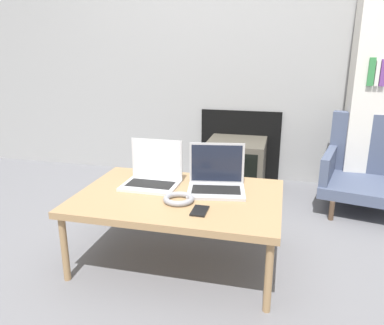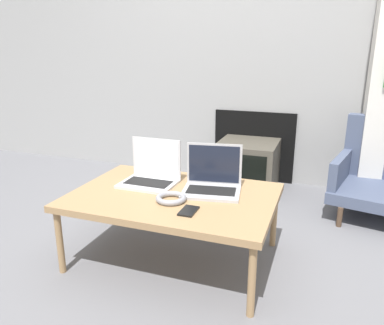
{
  "view_description": "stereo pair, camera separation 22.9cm",
  "coord_description": "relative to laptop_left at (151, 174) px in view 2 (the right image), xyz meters",
  "views": [
    {
      "loc": [
        0.53,
        -1.65,
        1.15
      ],
      "look_at": [
        0.0,
        0.48,
        0.49
      ],
      "focal_mm": 35.0,
      "sensor_mm": 36.0,
      "label": 1
    },
    {
      "loc": [
        0.75,
        -1.58,
        1.15
      ],
      "look_at": [
        0.0,
        0.48,
        0.49
      ],
      "focal_mm": 35.0,
      "sensor_mm": 36.0,
      "label": 2
    }
  ],
  "objects": [
    {
      "name": "ground_plane",
      "position": [
        0.19,
        -0.3,
        -0.45
      ],
      "size": [
        14.0,
        14.0,
        0.0
      ],
      "primitive_type": "plane",
      "color": "slate"
    },
    {
      "name": "laptop_left",
      "position": [
        0.0,
        0.0,
        0.0
      ],
      "size": [
        0.32,
        0.25,
        0.25
      ],
      "rotation": [
        0.0,
        0.0,
        -0.01
      ],
      "color": "silver",
      "rests_on": "table"
    },
    {
      "name": "table",
      "position": [
        0.19,
        -0.12,
        -0.09
      ],
      "size": [
        1.1,
        0.76,
        0.39
      ],
      "color": "#9E7A51",
      "rests_on": "ground_plane"
    },
    {
      "name": "wall_back",
      "position": [
        0.19,
        1.44,
        0.84
      ],
      "size": [
        7.0,
        0.08,
        2.6
      ],
      "color": "#999999",
      "rests_on": "ground_plane"
    },
    {
      "name": "phone",
      "position": [
        0.35,
        -0.32,
        -0.05
      ],
      "size": [
        0.07,
        0.12,
        0.01
      ],
      "color": "black",
      "rests_on": "table"
    },
    {
      "name": "tv",
      "position": [
        0.34,
        1.14,
        -0.25
      ],
      "size": [
        0.49,
        0.5,
        0.41
      ],
      "color": "#4C473D",
      "rests_on": "ground_plane"
    },
    {
      "name": "laptop_right",
      "position": [
        0.38,
        -0.0,
        0.0
      ],
      "size": [
        0.35,
        0.29,
        0.25
      ],
      "rotation": [
        0.0,
        0.0,
        0.17
      ],
      "color": "#B2B2B7",
      "rests_on": "table"
    },
    {
      "name": "headphones",
      "position": [
        0.22,
        -0.22,
        -0.04
      ],
      "size": [
        0.16,
        0.16,
        0.03
      ],
      "color": "gray",
      "rests_on": "table"
    }
  ]
}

